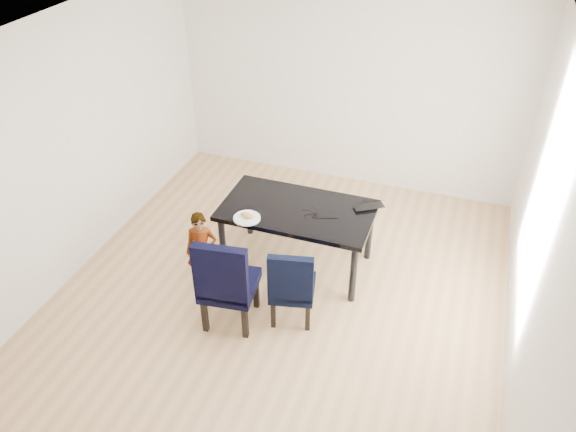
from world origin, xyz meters
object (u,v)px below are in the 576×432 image
(dining_table, at_px, (297,237))
(plate, at_px, (247,218))
(child, at_px, (202,251))
(chair_right, at_px, (293,282))
(chair_left, at_px, (229,278))
(laptop, at_px, (367,205))

(dining_table, bearing_deg, plate, -140.77)
(dining_table, bearing_deg, child, -141.53)
(child, relative_size, plate, 3.21)
(chair_right, height_order, plate, chair_right)
(chair_left, xyz_separation_m, chair_right, (0.56, 0.24, -0.09))
(dining_table, xyz_separation_m, chair_left, (-0.34, -1.02, 0.15))
(dining_table, relative_size, child, 1.78)
(dining_table, height_order, chair_left, chair_left)
(chair_left, xyz_separation_m, child, (-0.48, 0.37, -0.08))
(child, bearing_deg, chair_right, -28.15)
(child, distance_m, plate, 0.58)
(chair_left, bearing_deg, laptop, 44.62)
(dining_table, distance_m, child, 1.05)
(plate, bearing_deg, chair_right, -33.73)
(dining_table, xyz_separation_m, plate, (-0.43, -0.35, 0.38))
(chair_left, distance_m, chair_right, 0.61)
(chair_right, relative_size, plate, 3.16)
(chair_left, relative_size, plate, 3.77)
(chair_right, bearing_deg, plate, 133.65)
(laptop, bearing_deg, plate, -2.21)
(laptop, bearing_deg, chair_left, 19.68)
(chair_right, bearing_deg, laptop, 54.02)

